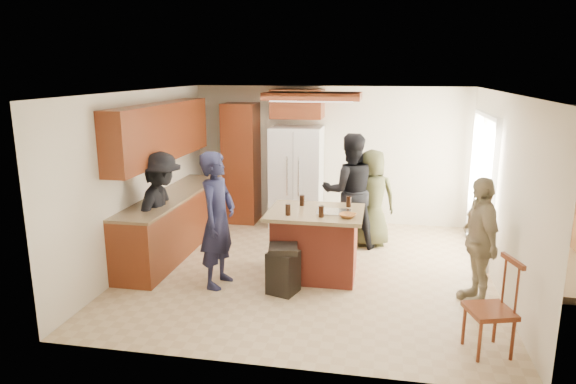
% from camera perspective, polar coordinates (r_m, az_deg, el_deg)
% --- Properties ---
extents(person_front_left, '(0.57, 0.71, 1.79)m').
position_cam_1_polar(person_front_left, '(6.71, -7.82, -3.09)').
color(person_front_left, '#1B1C36').
rests_on(person_front_left, ground).
extents(person_behind_left, '(0.99, 0.73, 1.84)m').
position_cam_1_polar(person_behind_left, '(8.16, 6.89, 0.10)').
color(person_behind_left, black).
rests_on(person_behind_left, ground).
extents(person_behind_right, '(0.86, 0.67, 1.57)m').
position_cam_1_polar(person_behind_right, '(8.30, 9.28, -0.68)').
color(person_behind_right, '#373921').
rests_on(person_behind_right, ground).
extents(person_side_right, '(0.64, 0.99, 1.57)m').
position_cam_1_polar(person_side_right, '(6.59, 20.46, -5.13)').
color(person_side_right, tan).
rests_on(person_side_right, ground).
extents(person_counter, '(0.53, 1.10, 1.68)m').
position_cam_1_polar(person_counter, '(7.48, -13.84, -2.06)').
color(person_counter, black).
rests_on(person_counter, ground).
extents(left_cabinetry, '(0.64, 3.00, 2.30)m').
position_cam_1_polar(left_cabinetry, '(8.11, -13.03, 0.04)').
color(left_cabinetry, maroon).
rests_on(left_cabinetry, ground).
extents(back_wall_units, '(1.80, 0.60, 2.45)m').
position_cam_1_polar(back_wall_units, '(9.41, -3.67, 4.83)').
color(back_wall_units, maroon).
rests_on(back_wall_units, ground).
extents(refrigerator, '(0.90, 0.76, 1.80)m').
position_cam_1_polar(refrigerator, '(9.26, 0.96, 1.69)').
color(refrigerator, white).
rests_on(refrigerator, ground).
extents(kitchen_island, '(1.28, 1.03, 0.93)m').
position_cam_1_polar(kitchen_island, '(7.08, 3.05, -5.65)').
color(kitchen_island, '#993827').
rests_on(kitchen_island, ground).
extents(island_items, '(0.95, 0.71, 0.15)m').
position_cam_1_polar(island_items, '(6.82, 4.82, -2.09)').
color(island_items, silver).
rests_on(island_items, kitchen_island).
extents(trash_bin, '(0.43, 0.43, 0.63)m').
position_cam_1_polar(trash_bin, '(6.59, -0.54, -8.55)').
color(trash_bin, black).
rests_on(trash_bin, ground).
extents(spindle_chair, '(0.53, 0.53, 0.99)m').
position_cam_1_polar(spindle_chair, '(5.62, 21.70, -12.13)').
color(spindle_chair, maroon).
rests_on(spindle_chair, ground).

